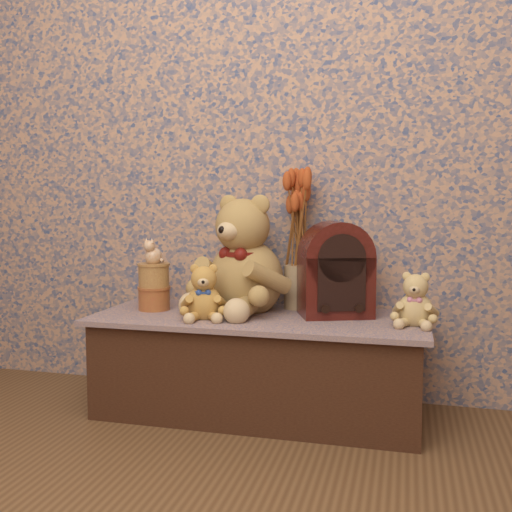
{
  "coord_description": "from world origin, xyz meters",
  "views": [
    {
      "loc": [
        0.56,
        -0.98,
        0.84
      ],
      "look_at": [
        0.0,
        1.18,
        0.63
      ],
      "focal_mm": 41.27,
      "sensor_mm": 36.0,
      "label": 1
    }
  ],
  "objects_px": {
    "ceramic_vase": "(297,287)",
    "biscuit_tin_lower": "(154,299)",
    "teddy_large": "(246,249)",
    "cat_figurine": "(153,251)",
    "cathedral_radio": "(335,269)",
    "teddy_small": "(416,297)",
    "teddy_medium": "(204,289)"
  },
  "relations": [
    {
      "from": "teddy_large",
      "to": "ceramic_vase",
      "type": "distance_m",
      "value": 0.27
    },
    {
      "from": "teddy_large",
      "to": "ceramic_vase",
      "type": "bearing_deg",
      "value": 48.72
    },
    {
      "from": "teddy_medium",
      "to": "teddy_small",
      "type": "xyz_separation_m",
      "value": [
        0.78,
        0.08,
        -0.01
      ]
    },
    {
      "from": "teddy_small",
      "to": "biscuit_tin_lower",
      "type": "distance_m",
      "value": 1.05
    },
    {
      "from": "teddy_large",
      "to": "biscuit_tin_lower",
      "type": "distance_m",
      "value": 0.43
    },
    {
      "from": "biscuit_tin_lower",
      "to": "cat_figurine",
      "type": "relative_size",
      "value": 1.17
    },
    {
      "from": "ceramic_vase",
      "to": "biscuit_tin_lower",
      "type": "bearing_deg",
      "value": -162.53
    },
    {
      "from": "teddy_large",
      "to": "teddy_small",
      "type": "bearing_deg",
      "value": 12.02
    },
    {
      "from": "ceramic_vase",
      "to": "cat_figurine",
      "type": "xyz_separation_m",
      "value": [
        -0.57,
        -0.18,
        0.16
      ]
    },
    {
      "from": "teddy_medium",
      "to": "teddy_small",
      "type": "bearing_deg",
      "value": -11.08
    },
    {
      "from": "cathedral_radio",
      "to": "cat_figurine",
      "type": "relative_size",
      "value": 3.36
    },
    {
      "from": "teddy_medium",
      "to": "ceramic_vase",
      "type": "relative_size",
      "value": 1.24
    },
    {
      "from": "ceramic_vase",
      "to": "teddy_medium",
      "type": "bearing_deg",
      "value": -136.01
    },
    {
      "from": "ceramic_vase",
      "to": "cat_figurine",
      "type": "height_order",
      "value": "cat_figurine"
    },
    {
      "from": "ceramic_vase",
      "to": "cat_figurine",
      "type": "relative_size",
      "value": 1.64
    },
    {
      "from": "teddy_medium",
      "to": "ceramic_vase",
      "type": "xyz_separation_m",
      "value": [
        0.31,
        0.3,
        -0.02
      ]
    },
    {
      "from": "teddy_medium",
      "to": "cathedral_radio",
      "type": "height_order",
      "value": "cathedral_radio"
    },
    {
      "from": "teddy_medium",
      "to": "teddy_small",
      "type": "distance_m",
      "value": 0.79
    },
    {
      "from": "cat_figurine",
      "to": "biscuit_tin_lower",
      "type": "bearing_deg",
      "value": 0.0
    },
    {
      "from": "ceramic_vase",
      "to": "biscuit_tin_lower",
      "type": "relative_size",
      "value": 1.41
    },
    {
      "from": "cathedral_radio",
      "to": "biscuit_tin_lower",
      "type": "distance_m",
      "value": 0.76
    },
    {
      "from": "ceramic_vase",
      "to": "biscuit_tin_lower",
      "type": "distance_m",
      "value": 0.6
    },
    {
      "from": "cat_figurine",
      "to": "ceramic_vase",
      "type": "bearing_deg",
      "value": 31.19
    },
    {
      "from": "teddy_small",
      "to": "ceramic_vase",
      "type": "xyz_separation_m",
      "value": [
        -0.48,
        0.22,
        -0.01
      ]
    },
    {
      "from": "teddy_large",
      "to": "ceramic_vase",
      "type": "relative_size",
      "value": 2.81
    },
    {
      "from": "biscuit_tin_lower",
      "to": "cat_figurine",
      "type": "distance_m",
      "value": 0.2
    },
    {
      "from": "teddy_large",
      "to": "ceramic_vase",
      "type": "height_order",
      "value": "teddy_large"
    },
    {
      "from": "biscuit_tin_lower",
      "to": "cat_figurine",
      "type": "height_order",
      "value": "cat_figurine"
    },
    {
      "from": "teddy_medium",
      "to": "teddy_small",
      "type": "relative_size",
      "value": 1.08
    },
    {
      "from": "teddy_medium",
      "to": "cat_figurine",
      "type": "relative_size",
      "value": 2.04
    },
    {
      "from": "teddy_large",
      "to": "cathedral_radio",
      "type": "distance_m",
      "value": 0.37
    },
    {
      "from": "cathedral_radio",
      "to": "cat_figurine",
      "type": "distance_m",
      "value": 0.74
    }
  ]
}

